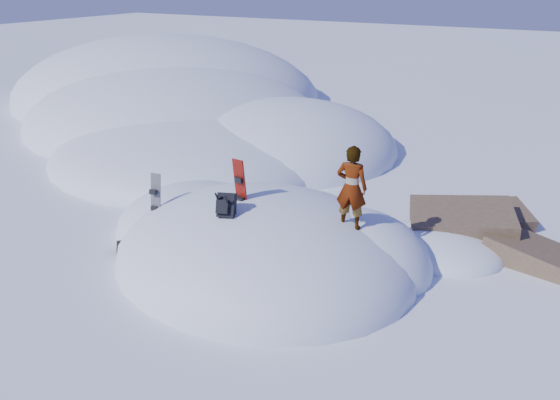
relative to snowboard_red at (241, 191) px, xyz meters
The scene contains 9 objects.
ground 1.73m from the snowboard_red, 20.27° to the left, with size 120.00×120.00×0.00m, color white.
snow_mound 1.73m from the snowboard_red, 55.11° to the left, with size 8.00×6.00×3.00m.
snow_ridge 14.23m from the snowboard_red, 134.89° to the left, with size 21.50×18.50×6.40m.
rock_outcrop 5.50m from the snowboard_red, 37.28° to the left, with size 4.68×4.41×1.68m.
snowboard_red is the anchor object (origin of this frame).
snowboard_dark 2.20m from the snowboard_red, 168.68° to the right, with size 0.28×0.25×1.35m.
backpack 0.74m from the snowboard_red, 80.29° to the right, with size 0.48×0.55×0.60m.
gear_pile 2.97m from the snowboard_red, 158.89° to the right, with size 0.96×0.85×0.25m.
person 2.44m from the snowboard_red, 11.09° to the left, with size 0.64×0.42×1.76m, color slate.
Camera 1 is at (5.66, -9.27, 6.04)m, focal length 35.00 mm.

